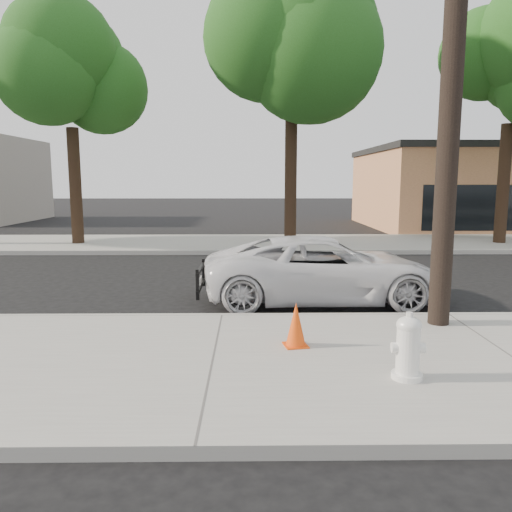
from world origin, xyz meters
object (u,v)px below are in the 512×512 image
Objects in this scene: police_cruiser at (325,269)px; fire_hydrant at (408,349)px; utility_pole at (455,32)px; traffic_cone at (296,325)px.

fire_hydrant is at bearing -177.08° from police_cruiser.
utility_pole reaches higher than traffic_cone.
traffic_cone is at bearing 163.26° from police_cruiser.
police_cruiser is 4.43m from fire_hydrant.
traffic_cone is (-1.22, 1.19, -0.06)m from fire_hydrant.
utility_pole is 14.24× the size of traffic_cone.
traffic_cone is at bearing -155.84° from utility_pole.
police_cruiser is at bearing 74.66° from traffic_cone.
police_cruiser is at bearing 96.75° from fire_hydrant.
fire_hydrant is 1.71m from traffic_cone.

